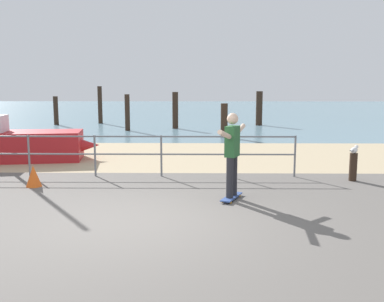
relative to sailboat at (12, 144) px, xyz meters
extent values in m
cube|color=#605B56|center=(4.70, -6.82, -0.52)|extent=(24.00, 10.00, 0.04)
cube|color=tan|center=(4.70, 1.18, -0.52)|extent=(24.00, 6.00, 0.04)
cube|color=slate|center=(4.70, 29.18, -0.52)|extent=(72.00, 50.00, 0.04)
cylinder|color=slate|center=(1.40, -2.22, 0.01)|extent=(0.05, 0.05, 1.05)
cylinder|color=slate|center=(3.05, -2.22, 0.01)|extent=(0.05, 0.05, 1.05)
cylinder|color=slate|center=(4.71, -2.22, 0.01)|extent=(0.05, 0.05, 1.05)
cylinder|color=slate|center=(6.36, -2.22, 0.01)|extent=(0.05, 0.05, 1.05)
cylinder|color=slate|center=(8.02, -2.22, 0.01)|extent=(0.05, 0.05, 1.05)
cylinder|color=slate|center=(2.22, -2.22, 0.50)|extent=(11.59, 0.04, 0.04)
cylinder|color=slate|center=(2.22, -2.22, 0.06)|extent=(11.59, 0.04, 0.04)
cube|color=#B21E23|center=(-0.16, -0.02, -0.07)|extent=(4.56, 2.07, 0.90)
cone|color=#B21E23|center=(2.02, 0.32, -0.07)|extent=(1.21, 0.93, 0.77)
cube|color=#334C8C|center=(6.29, -4.43, -0.45)|extent=(0.50, 0.81, 0.02)
cylinder|color=orange|center=(6.33, -4.14, -0.49)|extent=(0.05, 0.07, 0.06)
cylinder|color=orange|center=(6.47, -4.20, -0.49)|extent=(0.05, 0.07, 0.06)
cylinder|color=orange|center=(6.10, -4.65, -0.49)|extent=(0.05, 0.07, 0.06)
cylinder|color=orange|center=(6.25, -4.72, -0.49)|extent=(0.05, 0.07, 0.06)
cylinder|color=#26262B|center=(6.34, -4.32, -0.04)|extent=(0.14, 0.14, 0.80)
cylinder|color=#26262B|center=(6.24, -4.54, -0.04)|extent=(0.14, 0.14, 0.80)
cube|color=#26592D|center=(6.29, -4.43, 0.66)|extent=(0.33, 0.41, 0.60)
sphere|color=beige|center=(6.29, -4.43, 1.10)|extent=(0.22, 0.22, 0.22)
cylinder|color=beige|center=(6.46, -4.02, 0.84)|extent=(0.30, 0.55, 0.23)
cylinder|color=beige|center=(6.11, -4.84, 0.84)|extent=(0.30, 0.55, 0.23)
cylinder|color=#332319|center=(9.31, -2.66, -0.18)|extent=(0.18, 0.18, 0.68)
ellipsoid|color=white|center=(9.31, -2.66, 0.23)|extent=(0.30, 0.34, 0.14)
sphere|color=white|center=(9.42, -2.50, 0.29)|extent=(0.09, 0.09, 0.09)
cone|color=gold|center=(9.45, -2.46, 0.29)|extent=(0.05, 0.05, 0.02)
cube|color=slate|center=(9.21, -2.79, 0.24)|extent=(0.13, 0.14, 0.02)
cylinder|color=#332319|center=(-2.76, 12.43, 0.33)|extent=(0.27, 0.27, 1.69)
cylinder|color=#332319|center=(-0.38, 13.45, 0.62)|extent=(0.26, 0.26, 2.28)
cylinder|color=#332319|center=(2.00, 9.10, 0.41)|extent=(0.25, 0.25, 1.87)
cylinder|color=#332319|center=(4.39, 10.24, 0.46)|extent=(0.31, 0.31, 1.97)
cylinder|color=#332319|center=(6.77, 6.29, 0.24)|extent=(0.31, 0.31, 1.51)
cylinder|color=#332319|center=(9.15, 12.30, 0.47)|extent=(0.37, 0.37, 1.99)
cone|color=#E55919|center=(1.94, -3.38, -0.27)|extent=(0.36, 0.36, 0.50)
camera|label=1|loc=(5.63, -12.73, 1.71)|focal=40.18mm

